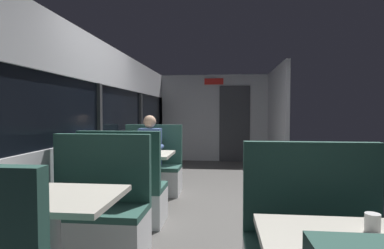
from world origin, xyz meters
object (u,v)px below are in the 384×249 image
bench_near_window_facing_entry (96,219)px  bench_mid_window_facing_entry (152,172)px  bench_mid_window_facing_end (124,196)px  dining_table_mid_window (140,160)px  seated_passenger (150,160)px  coffee_cup_secondary (146,151)px  dining_table_near_window (53,209)px  coffee_cup_primary (372,223)px

bench_near_window_facing_entry → bench_mid_window_facing_entry: 2.20m
bench_mid_window_facing_end → bench_mid_window_facing_entry: (0.00, 1.40, 0.00)m
bench_near_window_facing_entry → dining_table_mid_window: bench_near_window_facing_entry is taller
dining_table_mid_window → seated_passenger: seated_passenger is taller
coffee_cup_secondary → dining_table_mid_window: bearing=130.2°
dining_table_near_window → dining_table_mid_window: size_ratio=1.00×
dining_table_mid_window → bench_mid_window_facing_entry: bench_mid_window_facing_entry is taller
coffee_cup_secondary → coffee_cup_primary: bearing=-55.1°
bench_near_window_facing_entry → seated_passenger: (0.00, 2.12, 0.21)m
bench_mid_window_facing_entry → bench_mid_window_facing_end: bearing=-90.0°
dining_table_near_window → bench_near_window_facing_entry: size_ratio=0.82×
bench_mid_window_facing_end → seated_passenger: seated_passenger is taller
dining_table_near_window → coffee_cup_secondary: size_ratio=10.00×
bench_near_window_facing_entry → coffee_cup_secondary: (0.12, 1.35, 0.46)m
coffee_cup_secondary → bench_near_window_facing_entry: bearing=-95.1°
seated_passenger → coffee_cup_secondary: seated_passenger is taller
dining_table_mid_window → coffee_cup_primary: coffee_cup_primary is taller
dining_table_mid_window → coffee_cup_secondary: size_ratio=10.00×
dining_table_mid_window → bench_near_window_facing_entry: bearing=-90.0°
bench_mid_window_facing_entry → coffee_cup_secondary: bench_mid_window_facing_entry is taller
dining_table_mid_window → bench_mid_window_facing_end: (0.00, -0.70, -0.31)m
dining_table_near_window → bench_near_window_facing_entry: bench_near_window_facing_entry is taller
bench_near_window_facing_entry → bench_mid_window_facing_end: bearing=90.0°
bench_near_window_facing_entry → dining_table_mid_window: 1.53m
dining_table_mid_window → bench_mid_window_facing_end: bearing=-90.0°
dining_table_near_window → bench_mid_window_facing_entry: (0.00, 2.90, -0.31)m
coffee_cup_secondary → bench_mid_window_facing_entry: bearing=98.2°
bench_near_window_facing_entry → coffee_cup_primary: (1.88, -1.16, 0.46)m
seated_passenger → coffee_cup_primary: 3.80m
bench_near_window_facing_entry → bench_mid_window_facing_end: same height
bench_mid_window_facing_entry → bench_near_window_facing_entry: bearing=-90.0°
bench_mid_window_facing_entry → seated_passenger: 0.22m
seated_passenger → coffee_cup_secondary: bearing=-81.0°
dining_table_mid_window → bench_mid_window_facing_entry: (0.00, 0.70, -0.31)m
seated_passenger → coffee_cup_primary: bearing=-60.3°
bench_mid_window_facing_entry → dining_table_mid_window: bearing=-90.0°
bench_near_window_facing_entry → coffee_cup_secondary: 1.43m
dining_table_mid_window → coffee_cup_secondary: coffee_cup_secondary is taller
bench_near_window_facing_entry → bench_mid_window_facing_entry: (0.00, 2.20, 0.00)m
dining_table_mid_window → bench_mid_window_facing_entry: 0.77m
bench_mid_window_facing_end → seated_passenger: size_ratio=0.87×
bench_near_window_facing_entry → seated_passenger: bearing=90.0°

